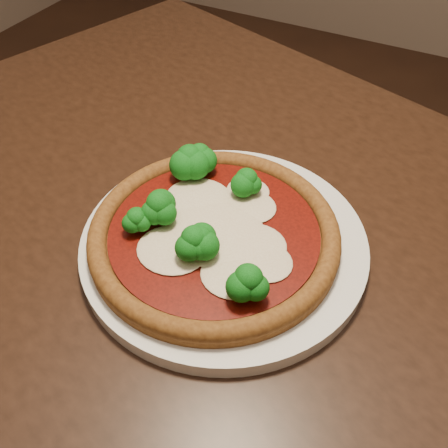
% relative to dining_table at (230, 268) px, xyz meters
% --- Properties ---
extents(floor, '(4.00, 4.00, 0.00)m').
position_rel_dining_table_xyz_m(floor, '(-0.06, 0.17, -0.65)').
color(floor, black).
rests_on(floor, ground).
extents(dining_table, '(1.33, 1.11, 0.75)m').
position_rel_dining_table_xyz_m(dining_table, '(0.00, 0.00, 0.00)').
color(dining_table, black).
rests_on(dining_table, floor).
extents(plate, '(0.33, 0.33, 0.02)m').
position_rel_dining_table_xyz_m(plate, '(0.02, -0.05, 0.11)').
color(plate, silver).
rests_on(plate, dining_table).
extents(pizza, '(0.28, 0.28, 0.06)m').
position_rel_dining_table_xyz_m(pizza, '(0.00, -0.06, 0.14)').
color(pizza, brown).
rests_on(pizza, plate).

